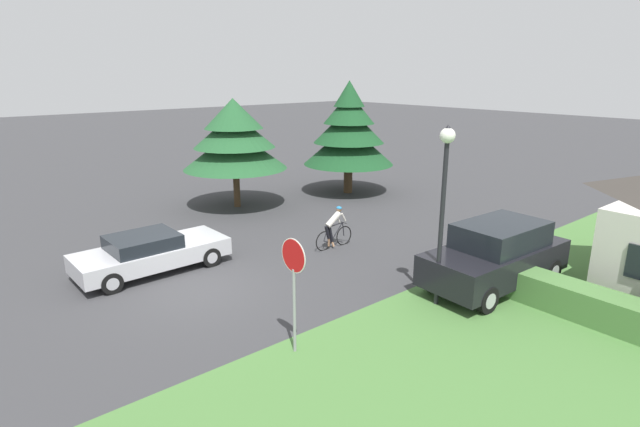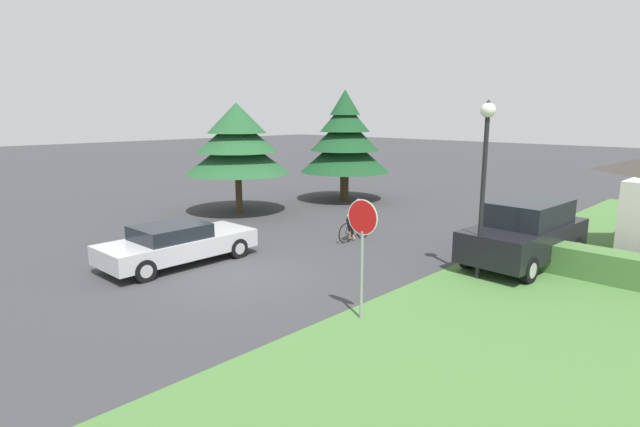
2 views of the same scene
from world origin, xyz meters
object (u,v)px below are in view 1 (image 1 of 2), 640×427
stop_sign (294,272)px  conifer_tall_near (234,139)px  sedan_left_lane (150,252)px  street_lamp (444,181)px  parked_suv_right (496,255)px  conifer_tall_far (349,132)px  cyclist (334,228)px

stop_sign → conifer_tall_near: (-11.92, 5.60, 1.24)m
sedan_left_lane → street_lamp: 9.33m
sedan_left_lane → parked_suv_right: 10.63m
stop_sign → conifer_tall_far: 15.75m
sedan_left_lane → stop_sign: stop_sign is taller
stop_sign → conifer_tall_far: (-10.64, 11.56, 1.20)m
parked_suv_right → conifer_tall_near: size_ratio=0.97×
cyclist → conifer_tall_far: 8.97m
cyclist → conifer_tall_far: (-5.96, 6.25, 2.43)m
sedan_left_lane → street_lamp: bearing=-56.1°
stop_sign → cyclist: bearing=-51.6°
parked_suv_right → street_lamp: (-0.34, -2.30, 2.49)m
sedan_left_lane → conifer_tall_far: size_ratio=0.82×
cyclist → street_lamp: bearing=-99.3°
street_lamp → parked_suv_right: bearing=81.7°
parked_suv_right → conifer_tall_near: 13.06m
cyclist → sedan_left_lane: bearing=161.0°
sedan_left_lane → stop_sign: (6.74, 0.64, 1.32)m
stop_sign → conifer_tall_near: 13.23m
parked_suv_right → conifer_tall_far: 12.69m
conifer_tall_near → parked_suv_right: bearing=5.1°
cyclist → stop_sign: 7.18m
parked_suv_right → street_lamp: street_lamp is taller
stop_sign → conifer_tall_far: conifer_tall_far is taller
sedan_left_lane → stop_sign: size_ratio=1.73×
sedan_left_lane → parked_suv_right: bearing=-46.9°
cyclist → stop_sign: stop_sign is taller
conifer_tall_near → conifer_tall_far: 6.09m
street_lamp → sedan_left_lane: bearing=-145.1°
cyclist → conifer_tall_far: conifer_tall_far is taller
conifer_tall_far → sedan_left_lane: bearing=-72.3°
cyclist → stop_sign: (4.68, -5.31, 1.23)m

